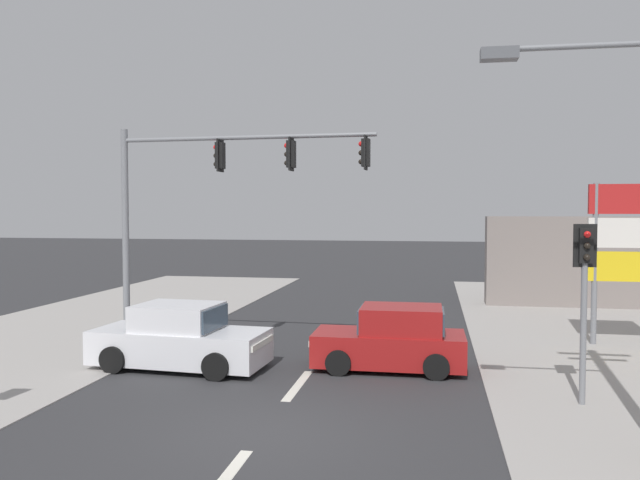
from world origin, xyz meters
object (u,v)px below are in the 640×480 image
at_px(traffic_signal_mast, 208,190).
at_px(pedestal_signal_right_kerb, 584,283).
at_px(shopping_plaza_sign, 627,241).
at_px(sedan_crossing_left, 180,339).
at_px(hatchback_receding_far, 392,340).

relative_size(traffic_signal_mast, pedestal_signal_right_kerb, 1.94).
bearing_deg(shopping_plaza_sign, traffic_signal_mast, -164.05).
bearing_deg(pedestal_signal_right_kerb, shopping_plaza_sign, 67.50).
height_order(pedestal_signal_right_kerb, sedan_crossing_left, pedestal_signal_right_kerb).
distance_m(traffic_signal_mast, shopping_plaza_sign, 11.70).
height_order(pedestal_signal_right_kerb, hatchback_receding_far, pedestal_signal_right_kerb).
bearing_deg(traffic_signal_mast, pedestal_signal_right_kerb, -17.63).
distance_m(shopping_plaza_sign, hatchback_receding_far, 7.72).
xyz_separation_m(hatchback_receding_far, sedan_crossing_left, (-5.08, -0.79, 0.00)).
distance_m(hatchback_receding_far, sedan_crossing_left, 5.15).
bearing_deg(sedan_crossing_left, hatchback_receding_far, 8.87).
xyz_separation_m(traffic_signal_mast, shopping_plaza_sign, (11.17, 3.19, -1.37)).
relative_size(traffic_signal_mast, sedan_crossing_left, 1.59).
height_order(pedestal_signal_right_kerb, shopping_plaza_sign, shopping_plaza_sign).
height_order(hatchback_receding_far, sedan_crossing_left, sedan_crossing_left).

